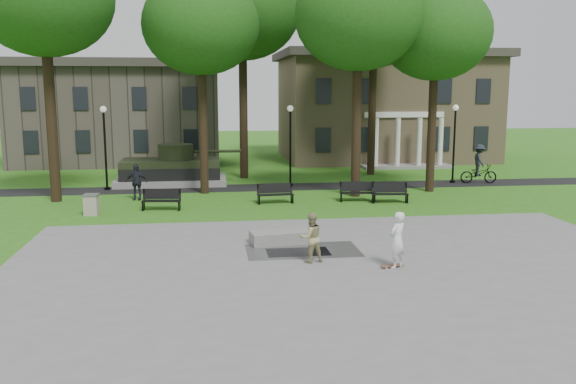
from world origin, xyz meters
name	(u,v)px	position (x,y,z in m)	size (l,w,h in m)	color
ground	(319,236)	(0.00, 0.00, 0.00)	(120.00, 120.00, 0.00)	#346116
plaza	(348,274)	(0.00, -5.00, 0.01)	(22.00, 16.00, 0.02)	gray
footpath	(282,187)	(0.00, 12.00, 0.01)	(44.00, 2.60, 0.01)	black
building_right	(383,105)	(10.00, 26.00, 4.34)	(17.00, 12.00, 8.60)	#9E8460
building_left	(121,115)	(-11.00, 26.50, 3.60)	(15.00, 10.00, 7.20)	#4C443D
tree_1	(201,26)	(-4.50, 10.50, 8.95)	(6.20, 6.20, 11.63)	black
tree_2	(359,16)	(3.50, 8.50, 9.32)	(6.60, 6.60, 12.16)	black
tree_3	(436,34)	(8.00, 9.50, 8.60)	(6.00, 6.00, 11.19)	black
tree_4	(242,11)	(-2.00, 16.00, 10.39)	(7.20, 7.20, 13.50)	black
tree_5	(374,26)	(6.50, 16.50, 9.67)	(6.40, 6.40, 12.44)	black
lamp_left	(105,141)	(-10.00, 12.30, 2.79)	(0.36, 0.36, 4.73)	black
lamp_mid	(290,139)	(0.50, 12.30, 2.79)	(0.36, 0.36, 4.73)	black
lamp_right	(454,137)	(10.50, 12.30, 2.79)	(0.36, 0.36, 4.73)	black
tank_monument	(172,170)	(-6.46, 14.00, 0.86)	(7.45, 3.40, 2.40)	gray
puddle	(298,252)	(-1.19, -2.35, 0.02)	(2.20, 1.20, 0.00)	black
concrete_block	(280,237)	(-1.66, -1.00, 0.24)	(2.20, 1.00, 0.45)	gray
skateboard	(392,266)	(1.55, -4.57, 0.06)	(0.78, 0.20, 0.07)	brown
skateboarder	(397,240)	(1.66, -4.64, 0.94)	(0.67, 0.44, 1.83)	white
friend_watching	(311,237)	(-0.95, -3.61, 0.85)	(0.81, 0.63, 1.67)	tan
pedestrian_walker	(136,182)	(-7.97, 8.89, 0.94)	(1.10, 0.46, 1.88)	#21212C
cyclist	(479,167)	(11.98, 11.93, 0.97)	(2.27, 1.32, 2.37)	black
park_bench_0	(161,199)	(-6.51, 6.04, 0.52)	(1.84, 0.73, 1.00)	black
park_bench_1	(275,193)	(-0.97, 7.05, 0.52)	(1.83, 0.68, 1.00)	black
park_bench_2	(357,191)	(3.25, 7.05, 0.52)	(1.84, 0.72, 1.00)	black
park_bench_3	(390,192)	(4.77, 6.46, 0.52)	(1.83, 0.67, 1.00)	black
trash_bin	(92,204)	(-9.58, 5.27, 0.49)	(0.71, 0.71, 0.96)	#9F9683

